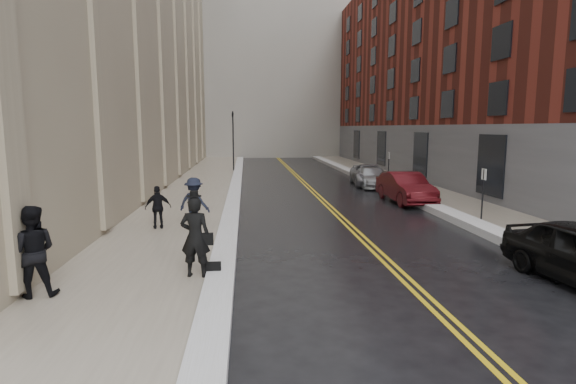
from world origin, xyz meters
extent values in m
plane|color=black|center=(0.00, 0.00, 0.00)|extent=(160.00, 160.00, 0.00)
cube|color=gray|center=(-4.50, 16.00, 0.07)|extent=(4.00, 64.00, 0.15)
cube|color=gray|center=(9.00, 16.00, 0.07)|extent=(3.00, 64.00, 0.15)
cube|color=gold|center=(2.38, 16.00, 0.00)|extent=(0.12, 64.00, 0.01)
cube|color=gold|center=(2.62, 16.00, 0.00)|extent=(0.12, 64.00, 0.01)
cube|color=white|center=(-2.20, 16.00, 0.13)|extent=(0.70, 60.80, 0.26)
cube|color=white|center=(7.15, 16.00, 0.15)|extent=(0.85, 60.80, 0.30)
cube|color=maroon|center=(17.50, 23.00, 9.00)|extent=(14.00, 50.00, 18.00)
cube|color=slate|center=(14.00, 66.00, 22.00)|extent=(22.00, 18.00, 44.00)
cylinder|color=black|center=(-2.60, 30.00, 2.60)|extent=(0.12, 0.12, 5.20)
imported|color=black|center=(-2.60, 30.00, 4.60)|extent=(0.18, 0.15, 0.90)
cylinder|color=black|center=(7.90, 8.00, 1.10)|extent=(0.06, 0.06, 2.20)
cube|color=white|center=(7.90, 8.00, 2.00)|extent=(0.02, 0.35, 0.45)
cylinder|color=black|center=(7.90, 20.00, 1.10)|extent=(0.06, 0.06, 2.20)
cube|color=white|center=(7.90, 20.00, 2.00)|extent=(0.02, 0.35, 0.45)
imported|color=#490D11|center=(6.63, 13.28, 0.78)|extent=(1.81, 4.80, 1.56)
imported|color=#A1A4A9|center=(6.58, 19.44, 0.64)|extent=(1.90, 4.44, 1.27)
imported|color=#A4A5AC|center=(6.76, 20.33, 0.69)|extent=(2.83, 5.18, 1.38)
imported|color=black|center=(-2.80, 2.04, 1.16)|extent=(0.81, 0.59, 2.03)
imported|color=black|center=(-6.20, 1.03, 1.16)|extent=(1.13, 0.96, 2.03)
imported|color=black|center=(-3.46, 7.66, 1.09)|extent=(1.38, 1.12, 1.87)
imported|color=black|center=(-4.76, 7.63, 0.94)|extent=(0.99, 0.60, 1.58)
camera|label=1|loc=(-1.52, -8.95, 3.85)|focal=28.00mm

